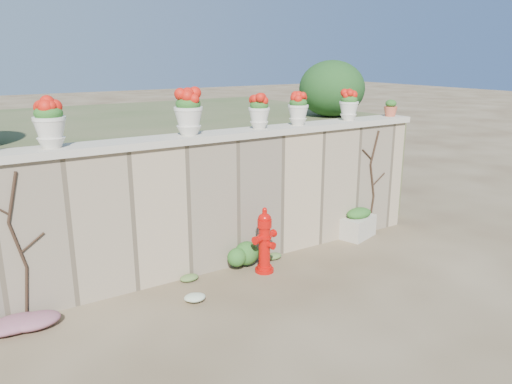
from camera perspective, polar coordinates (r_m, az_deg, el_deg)
ground at (r=6.56m, az=2.23°, el=-13.90°), size 80.00×80.00×0.00m
stone_wall at (r=7.59m, az=-5.44°, el=-1.54°), size 8.00×0.40×2.00m
wall_cap at (r=7.35m, az=-5.65°, el=6.30°), size 8.10×0.52×0.10m
raised_fill at (r=10.46m, az=-13.51°, el=2.85°), size 9.00×6.00×2.00m
back_shrub_right at (r=10.20m, az=8.65°, el=11.60°), size 1.30×1.30×1.10m
vine_left at (r=6.67m, az=-25.47°, el=-5.58°), size 0.60×0.04×1.91m
vine_right at (r=9.30m, az=13.18°, el=1.25°), size 0.60×0.04×1.91m
fire_hydrant at (r=7.54m, az=0.99°, el=-5.52°), size 0.44×0.31×1.02m
planter_box at (r=9.21m, az=11.60°, el=-3.57°), size 0.75×0.56×0.55m
green_shrub at (r=7.69m, az=-1.56°, el=-7.13°), size 0.54×0.49×0.51m
magenta_clump at (r=6.79m, az=-25.07°, el=-13.29°), size 0.84×0.56×0.23m
white_flowers at (r=6.86m, az=-6.86°, el=-11.75°), size 0.50×0.40×0.18m
urn_pot_1 at (r=6.63m, az=-22.54°, el=7.28°), size 0.39×0.39×0.61m
urn_pot_2 at (r=7.18m, az=-7.73°, el=8.97°), size 0.41×0.41×0.64m
urn_pot_3 at (r=7.76m, az=0.36°, el=9.14°), size 0.33×0.33×0.52m
urn_pot_4 at (r=8.19m, az=4.84°, el=9.44°), size 0.33×0.33×0.52m
urn_pot_5 at (r=8.90m, az=10.57°, el=9.71°), size 0.33×0.33×0.52m
terracotta_pot at (r=9.64m, az=15.13°, el=9.16°), size 0.25×0.25×0.29m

